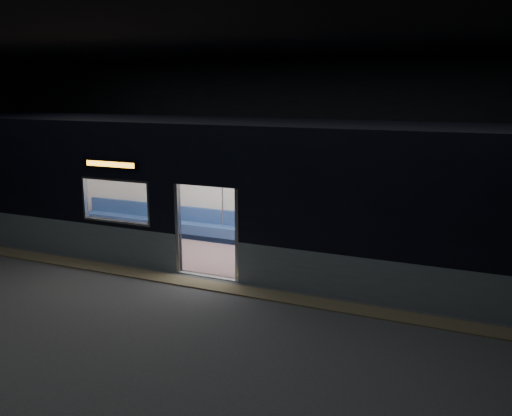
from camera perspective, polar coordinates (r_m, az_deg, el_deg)
The scene contains 7 objects.
station_floor at distance 11.30m, azimuth -7.66°, elevation -8.86°, with size 24.00×14.00×0.01m, color #47494C.
station_envelope at distance 10.54m, azimuth -8.25°, elevation 10.05°, with size 24.00×14.00×5.00m.
tactile_strip at distance 11.74m, azimuth -6.26°, elevation -7.89°, with size 22.80×0.50×0.03m, color #8C7F59.
metro_car at distance 12.96m, azimuth -2.05°, elevation 2.52°, with size 18.00×3.04×3.35m.
passenger at distance 13.19m, azimuth 11.36°, elevation -2.13°, with size 0.41×0.72×1.41m.
handbag at distance 13.00m, azimuth 11.00°, elevation -2.91°, with size 0.29×0.25×0.15m, color black.
transit_map at distance 13.52m, azimuth 8.46°, elevation 1.05°, with size 0.88×0.03×0.57m, color white.
Camera 1 is at (5.57, -8.94, 4.09)m, focal length 38.00 mm.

